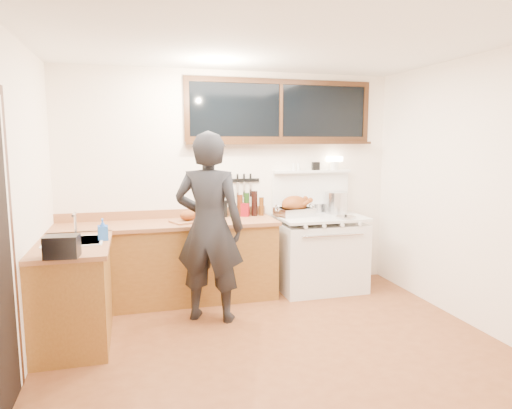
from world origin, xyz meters
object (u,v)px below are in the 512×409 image
object	(u,v)px
man	(209,227)
roast_turkey	(295,208)
cutting_board	(189,218)
vintage_stove	(319,251)

from	to	relation	value
man	roast_turkey	xyz separation A→B (m)	(1.14, 0.67, 0.06)
cutting_board	roast_turkey	world-z (taller)	roast_turkey
man	roast_turkey	size ratio (longest dim) A/B	4.03
man	cutting_board	xyz separation A→B (m)	(-0.13, 0.59, 0.01)
man	cutting_board	bearing A→B (deg)	102.55
cutting_board	roast_turkey	xyz separation A→B (m)	(1.27, 0.08, 0.05)
cutting_board	roast_turkey	bearing A→B (deg)	3.58
cutting_board	vintage_stove	bearing A→B (deg)	0.16
cutting_board	man	bearing A→B (deg)	-77.45
roast_turkey	man	bearing A→B (deg)	-149.67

